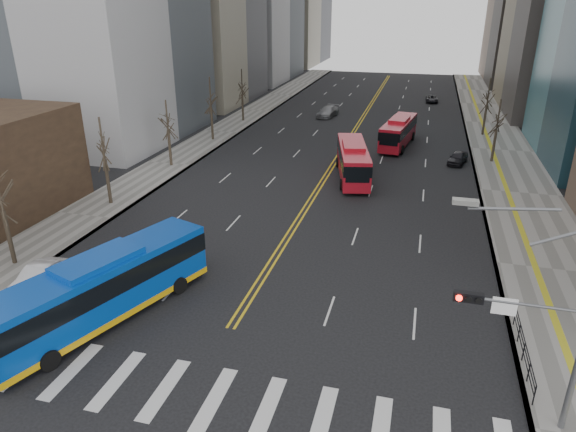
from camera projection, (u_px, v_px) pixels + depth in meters
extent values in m
plane|color=black|center=(189.00, 394.00, 22.34)|extent=(220.00, 220.00, 0.00)
cube|color=slate|center=(501.00, 150.00, 58.19)|extent=(7.00, 130.00, 0.15)
cube|color=slate|center=(221.00, 132.00, 66.28)|extent=(5.00, 130.00, 0.15)
cube|color=silver|center=(29.00, 362.00, 24.31)|extent=(0.70, 4.00, 0.01)
cube|color=silver|center=(72.00, 371.00, 23.75)|extent=(0.70, 4.00, 0.01)
cube|color=silver|center=(117.00, 380.00, 23.18)|extent=(0.70, 4.00, 0.01)
cube|color=silver|center=(164.00, 389.00, 22.62)|extent=(0.70, 4.00, 0.01)
cube|color=silver|center=(214.00, 399.00, 22.06)|extent=(0.70, 4.00, 0.01)
cube|color=silver|center=(267.00, 410.00, 21.50)|extent=(0.70, 4.00, 0.01)
cube|color=silver|center=(322.00, 421.00, 20.93)|extent=(0.70, 4.00, 0.01)
cube|color=silver|center=(380.00, 432.00, 20.37)|extent=(0.70, 4.00, 0.01)
cube|color=gold|center=(358.00, 123.00, 71.32)|extent=(0.15, 100.00, 0.01)
cube|color=gold|center=(361.00, 123.00, 71.23)|extent=(0.15, 100.00, 0.01)
cylinder|color=slate|center=(524.00, 304.00, 18.90)|extent=(4.50, 0.12, 0.12)
cube|color=black|center=(469.00, 297.00, 19.36)|extent=(1.10, 0.28, 0.38)
cylinder|color=#FF190C|center=(459.00, 298.00, 19.30)|extent=(0.24, 0.08, 0.24)
cylinder|color=black|center=(469.00, 299.00, 19.22)|extent=(0.24, 0.08, 0.24)
cylinder|color=black|center=(479.00, 301.00, 19.14)|extent=(0.24, 0.08, 0.24)
cube|color=white|center=(504.00, 306.00, 19.13)|extent=(0.90, 0.06, 0.70)
cube|color=#999993|center=(465.00, 202.00, 18.02)|extent=(0.90, 0.35, 0.18)
cube|color=black|center=(525.00, 343.00, 23.83)|extent=(0.04, 6.00, 0.04)
cylinder|color=black|center=(534.00, 396.00, 21.35)|extent=(0.06, 0.06, 1.00)
cylinder|color=black|center=(529.00, 372.00, 22.69)|extent=(0.06, 0.06, 1.00)
cylinder|color=black|center=(523.00, 352.00, 24.02)|extent=(0.06, 0.06, 1.00)
cylinder|color=black|center=(519.00, 333.00, 25.36)|extent=(0.06, 0.06, 1.00)
cylinder|color=black|center=(515.00, 316.00, 26.69)|extent=(0.06, 0.06, 1.00)
cylinder|color=#32291E|center=(9.00, 238.00, 32.54)|extent=(0.28, 0.28, 3.75)
cylinder|color=#32291E|center=(108.00, 182.00, 42.30)|extent=(0.28, 0.28, 3.90)
cylinder|color=#32291E|center=(170.00, 149.00, 52.14)|extent=(0.28, 0.28, 3.60)
cylinder|color=#32291E|center=(212.00, 124.00, 61.85)|extent=(0.28, 0.28, 4.00)
cylinder|color=#32291E|center=(243.00, 108.00, 71.68)|extent=(0.28, 0.28, 3.80)
cylinder|color=#32291E|center=(494.00, 146.00, 53.44)|extent=(0.28, 0.28, 3.50)
cylinder|color=#32291E|center=(484.00, 121.00, 64.07)|extent=(0.28, 0.28, 3.75)
cube|color=#0B3FA6|center=(102.00, 288.00, 26.93)|extent=(6.85, 12.95, 3.06)
cube|color=black|center=(101.00, 278.00, 26.70)|extent=(6.91, 12.99, 1.09)
cube|color=#0B3FA6|center=(98.00, 261.00, 26.29)|extent=(3.53, 4.94, 0.40)
cube|color=#DDA10B|center=(106.00, 310.00, 27.45)|extent=(6.91, 12.99, 0.35)
cylinder|color=black|center=(18.00, 340.00, 25.07)|extent=(0.62, 1.04, 1.00)
cylinder|color=black|center=(50.00, 360.00, 23.67)|extent=(0.62, 1.04, 1.00)
cylinder|color=black|center=(148.00, 273.00, 31.27)|extent=(0.62, 1.04, 1.00)
cylinder|color=black|center=(179.00, 285.00, 29.87)|extent=(0.62, 1.04, 1.00)
cube|color=red|center=(353.00, 161.00, 48.78)|extent=(4.70, 10.94, 2.75)
cube|color=black|center=(353.00, 155.00, 48.56)|extent=(4.77, 10.97, 0.99)
cube|color=red|center=(354.00, 146.00, 48.20)|extent=(2.71, 4.07, 0.40)
cylinder|color=black|center=(342.00, 185.00, 46.16)|extent=(0.51, 1.04, 1.00)
cylinder|color=black|center=(369.00, 185.00, 46.07)|extent=(0.51, 1.04, 1.00)
cylinder|color=black|center=(338.00, 162.00, 52.44)|extent=(0.51, 1.04, 1.00)
cylinder|color=black|center=(362.00, 163.00, 52.35)|extent=(0.51, 1.04, 1.00)
cube|color=red|center=(398.00, 132.00, 59.57)|extent=(3.74, 10.56, 2.66)
cube|color=black|center=(399.00, 127.00, 59.36)|extent=(3.80, 10.58, 0.96)
cube|color=red|center=(399.00, 120.00, 59.01)|extent=(2.35, 3.84, 0.40)
cylinder|color=black|center=(381.00, 148.00, 57.64)|extent=(0.43, 1.03, 1.00)
cylinder|color=black|center=(402.00, 150.00, 56.80)|extent=(0.43, 1.03, 1.00)
cylinder|color=black|center=(394.00, 135.00, 63.25)|extent=(0.43, 1.03, 1.00)
cylinder|color=black|center=(413.00, 136.00, 62.42)|extent=(0.43, 1.03, 1.00)
imported|color=silver|center=(38.00, 277.00, 30.39)|extent=(1.73, 4.25, 1.37)
imported|color=black|center=(458.00, 158.00, 53.46)|extent=(2.48, 4.02, 1.28)
imported|color=gray|center=(328.00, 112.00, 74.94)|extent=(2.90, 5.43, 1.50)
imported|color=black|center=(432.00, 99.00, 85.65)|extent=(2.07, 4.14, 1.13)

